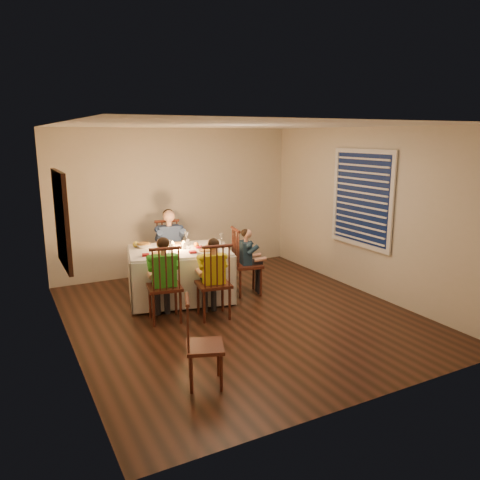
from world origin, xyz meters
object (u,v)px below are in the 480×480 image
child_green (166,320)px  child_yellow (214,317)px  chair_adult (171,284)px  chair_near_left (166,320)px  chair_end (247,293)px  child_teal (247,293)px  chair_extra (206,384)px  dining_table (180,264)px  serving_bowl (144,246)px  chair_near_right (214,317)px  adult (171,284)px

child_green → child_yellow: size_ratio=1.03×
chair_adult → chair_near_left: 1.63m
chair_end → child_teal: bearing=-169.3°
chair_extra → child_yellow: 1.80m
dining_table → chair_end: 1.20m
chair_adult → child_yellow: child_yellow is taller
chair_adult → child_green: child_green is taller
dining_table → chair_extra: size_ratio=1.83×
chair_extra → child_yellow: bearing=-7.3°
chair_adult → chair_extra: 3.40m
chair_near_left → chair_end: same height
child_yellow → child_teal: 1.10m
chair_extra → serving_bowl: bearing=15.3°
chair_adult → chair_end: bearing=-41.8°
chair_extra → child_teal: bearing=-17.2°
chair_near_left → child_teal: 1.59m
chair_near_left → serving_bowl: bearing=-83.3°
chair_extra → serving_bowl: (0.24, 2.87, 0.82)m
chair_near_left → child_green: child_green is taller
dining_table → chair_near_left: dining_table is taller
chair_adult → child_green: (-0.61, -1.51, 0.00)m
child_green → chair_end: bearing=-154.0°
chair_end → chair_extra: size_ratio=1.15×
chair_extra → chair_near_right: bearing=-7.3°
dining_table → chair_near_right: dining_table is taller
chair_near_left → chair_end: 1.59m
dining_table → child_green: size_ratio=1.47×
child_green → adult: bearing=-103.0°
chair_adult → chair_near_right: (0.02, -1.70, 0.00)m
chair_adult → child_green: size_ratio=0.92×
chair_adult → child_yellow: size_ratio=0.95×
child_green → child_teal: size_ratio=1.11×
child_yellow → child_green: bearing=-8.0°
chair_near_left → chair_near_right: size_ratio=1.00×
dining_table → child_yellow: dining_table is taller
dining_table → chair_near_left: 1.04m
chair_adult → child_yellow: bearing=-81.8°
chair_near_left → adult: (0.61, 1.51, 0.00)m
chair_extra → child_green: bearing=13.9°
chair_adult → serving_bowl: (-0.57, -0.43, 0.82)m
chair_near_right → child_teal: bearing=-134.8°
chair_near_left → serving_bowl: (0.05, 1.07, 0.82)m
chair_end → serving_bowl: size_ratio=4.55×
adult → child_teal: (0.90, -1.05, 0.00)m
child_teal → chair_near_right: bearing=137.1°
child_yellow → chair_near_left: bearing=-8.0°
chair_near_right → child_green: child_green is taller
child_green → child_yellow: child_green is taller
chair_extra → adult: bearing=6.3°
chair_near_right → chair_end: size_ratio=1.00×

